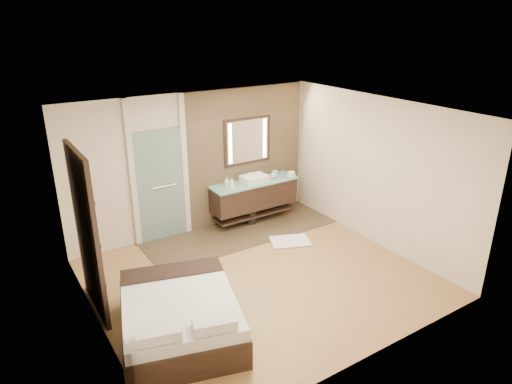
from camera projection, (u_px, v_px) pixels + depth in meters
floor at (260, 278)px, 7.39m from camera, size 5.00×5.00×0.00m
tile_strip at (241, 232)px, 8.94m from camera, size 3.80×1.30×0.01m
stone_wall at (246, 155)px, 9.18m from camera, size 2.60×0.08×2.70m
vanity at (254, 195)px, 9.23m from camera, size 1.85×0.55×0.88m
mirror_unit at (247, 141)px, 9.03m from camera, size 1.06×0.04×0.96m
frosted_door at (160, 181)px, 8.32m from camera, size 1.10×0.12×2.70m
shoji_partition at (87, 233)px, 6.20m from camera, size 0.06×1.20×2.40m
bed at (180, 316)px, 5.98m from camera, size 1.91×2.16×0.71m
bath_mat at (290, 241)px, 8.55m from camera, size 0.86×0.74×0.02m
waste_bin at (251, 217)px, 9.29m from camera, size 0.28×0.28×0.27m
tissue_box at (291, 174)px, 9.41m from camera, size 0.14×0.14×0.10m
soap_bottle_a at (232, 184)px, 8.70m from camera, size 0.10×0.10×0.21m
soap_bottle_b at (227, 182)px, 8.83m from camera, size 0.11×0.11×0.19m
soap_bottle_c at (273, 174)px, 9.29m from camera, size 0.14×0.14×0.16m
cup at (275, 173)px, 9.49m from camera, size 0.14×0.14×0.09m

